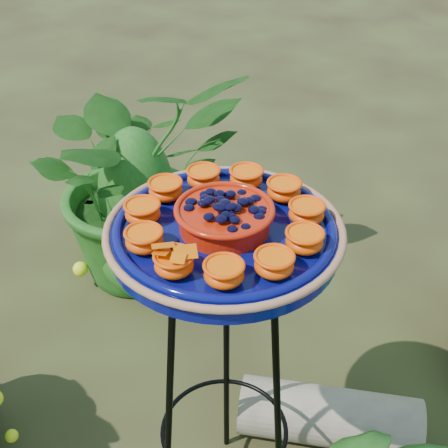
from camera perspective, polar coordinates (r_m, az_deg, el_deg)
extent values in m
plane|color=black|center=(1.92, -0.75, -19.55)|extent=(20.00, 20.00, 0.00)
torus|color=black|center=(1.19, 0.04, -2.34)|extent=(0.32, 0.32, 0.02)
torus|color=black|center=(1.58, 0.03, -18.27)|extent=(0.40, 0.40, 0.01)
cylinder|color=black|center=(1.57, 0.23, -11.45)|extent=(0.05, 0.08, 0.84)
cylinder|color=black|center=(1.45, -5.07, -17.29)|extent=(0.06, 0.07, 0.84)
cylinder|color=black|center=(1.44, 4.94, -17.58)|extent=(0.08, 0.03, 0.84)
cylinder|color=#070B56|center=(1.17, 0.04, -1.15)|extent=(0.56, 0.56, 0.04)
torus|color=#AF774F|center=(1.16, 0.04, -0.46)|extent=(0.45, 0.45, 0.02)
torus|color=#070B56|center=(1.16, 0.04, -0.31)|extent=(0.42, 0.42, 0.02)
cylinder|color=#B51B06|center=(1.15, 0.04, 0.47)|extent=(0.22, 0.22, 0.04)
torus|color=#B51B06|center=(1.13, 0.04, 1.35)|extent=(0.19, 0.19, 0.01)
ellipsoid|color=black|center=(1.13, 0.04, 1.59)|extent=(0.15, 0.15, 0.03)
ellipsoid|color=#FF4302|center=(1.17, 7.54, 0.88)|extent=(0.07, 0.07, 0.03)
cylinder|color=orange|center=(1.17, 7.60, 1.56)|extent=(0.06, 0.06, 0.01)
ellipsoid|color=#FF4302|center=(1.24, 5.50, 2.97)|extent=(0.07, 0.07, 0.03)
cylinder|color=orange|center=(1.23, 5.54, 3.63)|extent=(0.06, 0.06, 0.01)
ellipsoid|color=#FF4302|center=(1.27, 2.05, 4.12)|extent=(0.07, 0.07, 0.03)
cylinder|color=orange|center=(1.26, 2.06, 4.77)|extent=(0.06, 0.06, 0.01)
ellipsoid|color=#FF4302|center=(1.27, -1.89, 4.14)|extent=(0.07, 0.07, 0.03)
cylinder|color=orange|center=(1.26, -1.90, 4.79)|extent=(0.06, 0.06, 0.01)
ellipsoid|color=#FF4302|center=(1.24, -5.36, 3.00)|extent=(0.07, 0.07, 0.03)
cylinder|color=orange|center=(1.23, -5.40, 3.66)|extent=(0.06, 0.06, 0.01)
ellipsoid|color=#FF4302|center=(1.18, -7.44, 0.93)|extent=(0.07, 0.07, 0.03)
cylinder|color=orange|center=(1.17, -7.50, 1.61)|extent=(0.06, 0.06, 0.01)
ellipsoid|color=#FF4302|center=(1.11, -7.30, -1.59)|extent=(0.07, 0.07, 0.03)
cylinder|color=orange|center=(1.10, -7.36, -0.89)|extent=(0.06, 0.06, 0.01)
ellipsoid|color=#FF4302|center=(1.05, -4.59, -3.78)|extent=(0.07, 0.07, 0.03)
cylinder|color=orange|center=(1.04, -4.64, -3.06)|extent=(0.06, 0.06, 0.01)
ellipsoid|color=#FF4302|center=(1.02, -0.01, -4.67)|extent=(0.07, 0.07, 0.03)
cylinder|color=orange|center=(1.01, -0.01, -3.95)|extent=(0.06, 0.06, 0.01)
ellipsoid|color=#FF4302|center=(1.05, 4.60, -3.81)|extent=(0.07, 0.07, 0.03)
cylinder|color=orange|center=(1.04, 4.64, -3.09)|extent=(0.06, 0.06, 0.01)
ellipsoid|color=#FF4302|center=(1.10, 7.35, -1.65)|extent=(0.07, 0.07, 0.03)
cylinder|color=orange|center=(1.09, 7.42, -0.94)|extent=(0.06, 0.06, 0.01)
cylinder|color=black|center=(1.03, -4.66, -2.64)|extent=(0.02, 0.02, 0.00)
cube|color=#FF6805|center=(1.04, -5.60, -1.97)|extent=(0.05, 0.04, 0.01)
cube|color=#FF6805|center=(1.02, -3.53, -2.57)|extent=(0.05, 0.04, 0.01)
cylinder|color=tan|center=(1.89, 9.59, -16.96)|extent=(0.54, 0.29, 0.17)
imported|color=#1D4D14|center=(2.27, -8.10, 4.48)|extent=(0.97, 1.00, 0.84)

